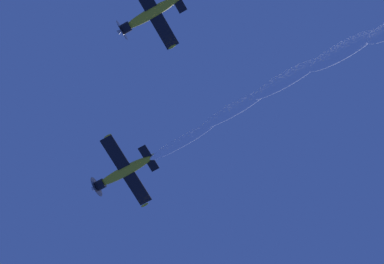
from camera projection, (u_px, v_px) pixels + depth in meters
airplane_lead at (123, 172)px, 90.11m from camera, size 8.20×9.09×2.85m
airplane_left_wingman at (150, 14)px, 87.45m from camera, size 8.21×9.05×2.92m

